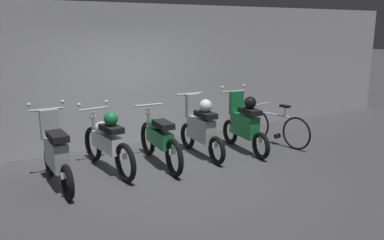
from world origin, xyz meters
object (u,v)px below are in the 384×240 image
motorbike_slot_2 (159,138)px  motorbike_slot_3 (201,127)px  motorbike_slot_0 (56,154)px  bicycle (276,128)px  motorbike_slot_4 (244,124)px  motorbike_slot_1 (107,141)px

motorbike_slot_2 → motorbike_slot_3: motorbike_slot_3 is taller
motorbike_slot_0 → bicycle: size_ratio=0.98×
motorbike_slot_4 → bicycle: (0.89, 0.04, -0.21)m
motorbike_slot_2 → motorbike_slot_4: size_ratio=1.16×
motorbike_slot_4 → motorbike_slot_2: bearing=176.1°
motorbike_slot_0 → motorbike_slot_3: motorbike_slot_0 is taller
motorbike_slot_1 → motorbike_slot_2: (0.92, -0.16, -0.04)m
motorbike_slot_2 → motorbike_slot_4: (1.83, -0.12, 0.08)m
motorbike_slot_4 → motorbike_slot_3: bearing=169.1°
motorbike_slot_3 → motorbike_slot_4: motorbike_slot_4 is taller
motorbike_slot_3 → bicycle: bearing=-4.4°
bicycle → motorbike_slot_2: bearing=178.2°
motorbike_slot_2 → motorbike_slot_1: bearing=170.1°
motorbike_slot_1 → motorbike_slot_2: 0.93m
motorbike_slot_1 → bicycle: size_ratio=1.14×
motorbike_slot_2 → bicycle: 2.72m
motorbike_slot_3 → bicycle: size_ratio=0.98×
motorbike_slot_2 → bicycle: motorbike_slot_2 is taller
motorbike_slot_1 → motorbike_slot_4: (2.75, -0.28, 0.04)m
motorbike_slot_2 → bicycle: bearing=-1.8°
motorbike_slot_2 → motorbike_slot_3: bearing=3.3°
motorbike_slot_2 → motorbike_slot_4: bearing=-3.9°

